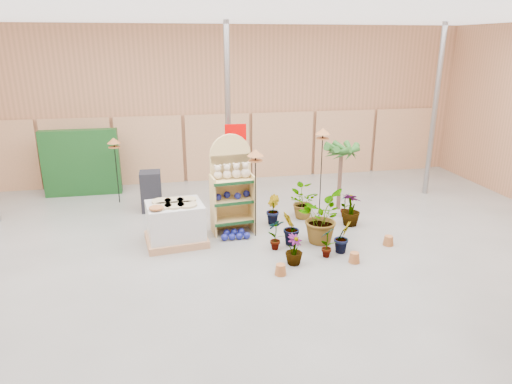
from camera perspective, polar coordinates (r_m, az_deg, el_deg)
room at (r=8.68m, az=-1.20°, el=6.32°), size 15.20×12.10×4.70m
display_shelf at (r=9.97m, az=-3.09°, el=0.55°), size 0.96×0.66×2.15m
teddy_bears at (r=9.77m, az=-2.88°, el=2.50°), size 0.80×0.21×0.34m
gazing_balls_shelf at (r=9.90m, az=-2.98°, el=-0.41°), size 0.79×0.27×0.15m
gazing_balls_floor at (r=9.84m, az=-2.65°, el=-5.34°), size 0.63×0.39×0.15m
pallet_stack at (r=9.60m, az=-10.04°, el=-3.87°), size 1.34×1.16×0.90m
charcoal_planters at (r=11.56m, az=-12.98°, el=0.09°), size 0.50×0.50×1.00m
trellis_stock at (r=13.24m, az=-21.00°, el=3.43°), size 2.00×0.30×1.80m
offer_sign at (r=10.83m, az=-2.56°, el=5.20°), size 0.50×0.08×2.20m
bird_table_front at (r=9.38m, az=-0.07°, el=4.55°), size 0.34×0.34×1.92m
bird_table_right at (r=10.59m, az=8.35°, el=7.11°), size 0.34×0.34×2.15m
bird_table_back at (r=12.10m, az=-17.34°, el=5.90°), size 0.34×0.34×1.72m
palm at (r=11.29m, az=10.64°, el=5.22°), size 0.70×0.70×1.79m
potted_plant_0 at (r=9.22m, az=2.48°, el=-5.24°), size 0.40×0.32×0.67m
potted_plant_1 at (r=9.39m, az=4.39°, el=-4.55°), size 0.47×0.51×0.75m
potted_plant_2 at (r=9.59m, az=8.00°, el=-3.11°), size 1.21×1.26×1.09m
potted_plant_3 at (r=10.61m, az=11.80°, el=-2.11°), size 0.61×0.61×0.78m
potted_plant_4 at (r=11.13m, az=11.04°, el=-1.52°), size 0.39×0.39×0.62m
potted_plant_5 at (r=10.51m, az=2.06°, el=-2.21°), size 0.30×0.37×0.67m
potted_plant_6 at (r=10.88m, az=5.69°, el=-1.24°), size 0.93×0.95×0.80m
potted_plant_7 at (r=8.66m, az=4.79°, el=-7.20°), size 0.47×0.47×0.59m
potted_plant_8 at (r=9.01m, az=8.87°, el=-6.16°), size 0.40×0.37×0.63m
potted_plant_9 at (r=9.26m, az=10.76°, el=-5.52°), size 0.45×0.43×0.65m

